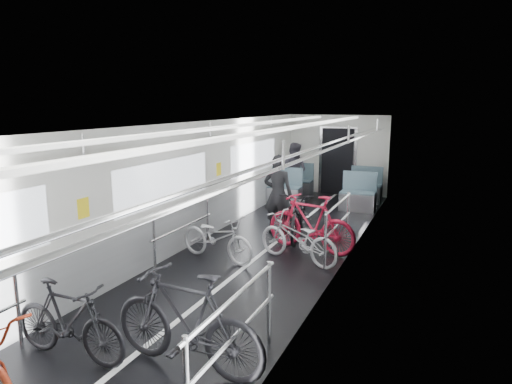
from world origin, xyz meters
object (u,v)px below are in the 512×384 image
(person_standing, at_px, (278,195))
(person_seated, at_px, (294,171))
(bike_left_mid, at_px, (69,321))
(bike_right_mid, at_px, (298,238))
(bike_right_far, at_px, (311,223))
(bike_right_near, at_px, (187,321))
(bike_aisle, at_px, (299,214))
(bike_left_far, at_px, (217,237))

(person_standing, height_order, person_seated, person_standing)
(bike_left_mid, distance_m, person_standing, 5.50)
(bike_left_mid, relative_size, bike_right_mid, 0.92)
(bike_right_far, height_order, person_seated, person_seated)
(bike_right_far, bearing_deg, bike_right_mid, 8.83)
(bike_right_far, distance_m, person_seated, 4.70)
(bike_right_mid, relative_size, person_standing, 0.96)
(bike_right_near, distance_m, bike_right_mid, 3.60)
(bike_right_mid, height_order, bike_aisle, bike_aisle)
(bike_right_mid, distance_m, person_seated, 5.32)
(bike_right_far, xyz_separation_m, person_standing, (-0.98, 0.88, 0.30))
(person_seated, bearing_deg, bike_right_near, 110.32)
(bike_right_far, relative_size, person_standing, 1.07)
(bike_right_near, xyz_separation_m, bike_right_mid, (0.06, 3.60, -0.12))
(bike_left_mid, relative_size, bike_left_far, 0.95)
(bike_left_mid, height_order, bike_aisle, bike_aisle)
(bike_right_near, relative_size, bike_right_far, 1.01)
(bike_left_mid, height_order, person_seated, person_seated)
(bike_left_mid, relative_size, bike_right_near, 0.82)
(bike_left_far, xyz_separation_m, person_standing, (0.42, 1.99, 0.44))
(bike_right_near, height_order, person_standing, person_standing)
(bike_left_far, distance_m, bike_right_mid, 1.42)
(bike_aisle, distance_m, person_seated, 3.81)
(bike_left_far, xyz_separation_m, bike_aisle, (0.93, 1.89, 0.09))
(bike_left_mid, bearing_deg, bike_right_far, -16.52)
(bike_right_mid, bearing_deg, bike_left_far, -53.13)
(bike_left_mid, xyz_separation_m, person_standing, (0.40, 5.47, 0.40))
(bike_left_far, relative_size, bike_right_far, 0.86)
(bike_aisle, bearing_deg, person_standing, 158.87)
(bike_right_far, bearing_deg, bike_left_mid, -4.03)
(person_seated, bearing_deg, bike_aisle, 119.32)
(bike_right_mid, bearing_deg, person_seated, -142.51)
(bike_right_near, xyz_separation_m, bike_aisle, (-0.37, 5.04, -0.05))
(bike_left_far, distance_m, person_seated, 5.49)
(bike_left_mid, bearing_deg, person_seated, 2.60)
(bike_right_far, bearing_deg, bike_left_far, -38.86)
(bike_left_far, bearing_deg, bike_left_mid, -166.74)
(bike_right_far, height_order, bike_aisle, bike_right_far)
(bike_left_mid, height_order, bike_right_far, bike_right_far)
(bike_right_near, bearing_deg, bike_left_mid, -71.40)
(bike_right_far, distance_m, bike_aisle, 0.91)
(bike_right_near, distance_m, person_standing, 5.23)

